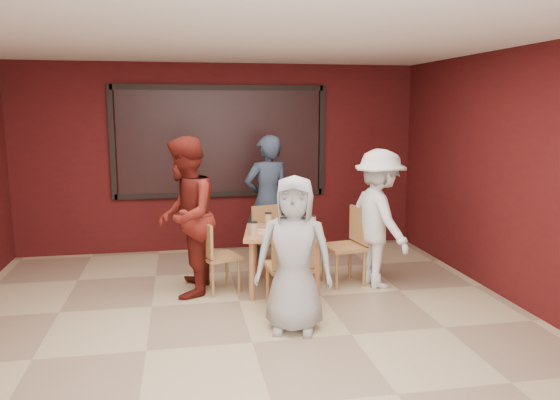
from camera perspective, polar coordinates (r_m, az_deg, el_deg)
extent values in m
plane|color=#C9B98B|center=(5.23, -2.92, -14.65)|extent=(7.00, 7.00, 0.00)
cube|color=black|center=(8.22, -6.23, 6.09)|extent=(3.00, 0.02, 1.50)
cube|color=#AF7C47|center=(6.43, 0.41, -3.43)|extent=(1.05, 1.05, 0.04)
cylinder|color=#AF7C47|center=(6.87, -2.69, -5.66)|extent=(0.07, 0.07, 0.68)
cylinder|color=#AF7C47|center=(6.88, 3.40, -5.64)|extent=(0.07, 0.07, 0.68)
cylinder|color=#AF7C47|center=(6.17, -2.94, -7.44)|extent=(0.07, 0.07, 0.68)
cylinder|color=#AF7C47|center=(6.18, 3.86, -7.42)|extent=(0.07, 0.07, 0.68)
cylinder|color=silver|center=(6.15, 0.92, -3.79)|extent=(0.23, 0.23, 0.01)
cone|color=#E9A252|center=(6.14, 0.92, -3.66)|extent=(0.21, 0.21, 0.02)
cylinder|color=beige|center=(6.07, 2.25, -3.34)|extent=(0.09, 0.09, 0.14)
cylinder|color=black|center=(6.06, 2.25, -2.64)|extent=(0.09, 0.09, 0.01)
cylinder|color=silver|center=(6.70, -0.05, -2.67)|extent=(0.23, 0.23, 0.01)
cone|color=#E9A252|center=(6.69, -0.05, -2.54)|extent=(0.21, 0.21, 0.02)
cylinder|color=beige|center=(6.75, -1.24, -2.02)|extent=(0.09, 0.09, 0.14)
cylinder|color=black|center=(6.73, -1.24, -1.39)|extent=(0.09, 0.09, 0.01)
cylinder|color=silver|center=(6.37, -2.13, -3.31)|extent=(0.23, 0.23, 0.01)
cone|color=#E9A252|center=(6.37, -2.13, -3.18)|extent=(0.21, 0.21, 0.02)
cylinder|color=beige|center=(6.23, -2.76, -3.02)|extent=(0.09, 0.09, 0.14)
cylinder|color=black|center=(6.21, -2.77, -2.34)|extent=(0.09, 0.09, 0.01)
cylinder|color=silver|center=(6.48, 2.91, -3.10)|extent=(0.23, 0.23, 0.01)
cone|color=#E9A252|center=(6.48, 2.91, -2.97)|extent=(0.21, 0.21, 0.02)
cylinder|color=beige|center=(6.61, 3.40, -2.29)|extent=(0.09, 0.09, 0.14)
cylinder|color=black|center=(6.59, 3.41, -1.64)|extent=(0.09, 0.09, 0.01)
cylinder|color=silver|center=(6.40, 1.14, -2.85)|extent=(0.06, 0.06, 0.10)
cylinder|color=silver|center=(6.34, 0.71, -3.03)|extent=(0.05, 0.05, 0.08)
cylinder|color=#B90D1A|center=(6.35, -0.18, -2.74)|extent=(0.07, 0.07, 0.15)
cube|color=black|center=(6.50, 0.54, -2.64)|extent=(0.13, 0.09, 0.10)
cube|color=#B37F45|center=(5.88, 0.89, -6.96)|extent=(0.49, 0.49, 0.04)
cylinder|color=#B37F45|center=(6.18, 2.13, -8.55)|extent=(0.04, 0.04, 0.45)
cylinder|color=#B37F45|center=(6.09, -1.28, -8.81)|extent=(0.04, 0.04, 0.45)
cylinder|color=#B37F45|center=(5.84, 3.15, -9.65)|extent=(0.04, 0.04, 0.45)
cylinder|color=#B37F45|center=(5.74, -0.46, -9.96)|extent=(0.04, 0.04, 0.45)
cube|color=#B37F45|center=(5.62, 1.44, -4.97)|extent=(0.46, 0.07, 0.44)
cube|color=#B37F45|center=(7.16, -0.84, -4.28)|extent=(0.51, 0.51, 0.04)
cylinder|color=#B37F45|center=(7.00, -1.56, -6.51)|extent=(0.04, 0.04, 0.41)
cylinder|color=#B37F45|center=(7.13, 0.98, -6.20)|extent=(0.04, 0.04, 0.41)
cylinder|color=#B37F45|center=(7.30, -2.60, -5.83)|extent=(0.04, 0.04, 0.41)
cylinder|color=#B37F45|center=(7.43, -0.15, -5.55)|extent=(0.04, 0.04, 0.41)
cube|color=#B37F45|center=(7.27, -1.44, -2.12)|extent=(0.42, 0.13, 0.40)
cube|color=#B37F45|center=(6.48, -6.32, -5.92)|extent=(0.53, 0.53, 0.04)
cylinder|color=#B37F45|center=(6.47, -4.32, -7.94)|extent=(0.04, 0.04, 0.40)
cylinder|color=#B37F45|center=(6.76, -5.58, -7.20)|extent=(0.04, 0.04, 0.40)
cylinder|color=#B37F45|center=(6.34, -7.03, -8.37)|extent=(0.04, 0.04, 0.40)
cylinder|color=#B37F45|center=(6.63, -8.20, -7.58)|extent=(0.04, 0.04, 0.40)
cube|color=#B37F45|center=(6.35, -7.88, -4.09)|extent=(0.17, 0.40, 0.39)
cube|color=#B37F45|center=(6.74, 6.70, -4.91)|extent=(0.53, 0.53, 0.04)
cylinder|color=#B37F45|center=(6.88, 4.58, -6.67)|extent=(0.04, 0.04, 0.44)
cylinder|color=#B37F45|center=(6.56, 5.94, -7.50)|extent=(0.04, 0.04, 0.44)
cylinder|color=#B37F45|center=(7.04, 7.33, -6.34)|extent=(0.04, 0.04, 0.44)
cylinder|color=#B37F45|center=(6.73, 8.78, -7.13)|extent=(0.04, 0.04, 0.44)
cube|color=#B37F45|center=(6.77, 8.30, -2.61)|extent=(0.11, 0.46, 0.43)
imported|color=#A7A7A7|center=(5.24, 1.47, -5.72)|extent=(0.85, 0.68, 1.53)
imported|color=#293549|center=(7.45, -1.32, -0.07)|extent=(0.74, 0.57, 1.79)
imported|color=maroon|center=(6.34, -9.88, -1.73)|extent=(0.83, 0.99, 1.84)
imported|color=white|center=(6.66, 10.30, -1.93)|extent=(0.81, 1.18, 1.67)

